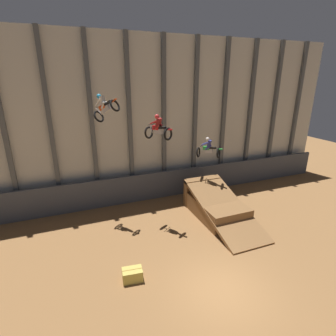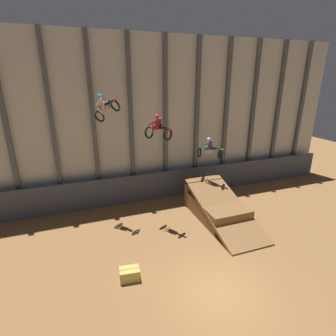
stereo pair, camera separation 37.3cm
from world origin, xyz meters
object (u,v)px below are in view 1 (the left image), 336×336
object	(u,v)px
rider_bike_right_air	(208,149)
rider_bike_center_air	(158,129)
dirt_ramp	(215,205)
hay_bale_trackside	(132,275)
rider_bike_left_air	(105,107)

from	to	relation	value
rider_bike_right_air	rider_bike_center_air	bearing A→B (deg)	150.67
dirt_ramp	rider_bike_right_air	bearing A→B (deg)	80.31
rider_bike_center_air	hay_bale_trackside	world-z (taller)	rider_bike_center_air
dirt_ramp	hay_bale_trackside	xyz separation A→B (m)	(-6.66, -3.90, -0.41)
rider_bike_left_air	rider_bike_right_air	world-z (taller)	rider_bike_left_air
rider_bike_left_air	hay_bale_trackside	size ratio (longest dim) A/B	1.79
rider_bike_left_air	rider_bike_right_air	bearing A→B (deg)	-43.91
dirt_ramp	rider_bike_center_air	world-z (taller)	rider_bike_center_air
rider_bike_right_air	hay_bale_trackside	xyz separation A→B (m)	(-6.96, -5.66, -3.78)
rider_bike_left_air	hay_bale_trackside	xyz separation A→B (m)	(-0.21, -5.94, -6.85)
dirt_ramp	rider_bike_right_air	xyz separation A→B (m)	(0.30, 1.77, 3.37)
rider_bike_right_air	hay_bale_trackside	bearing A→B (deg)	172.47
rider_bike_left_air	rider_bike_center_air	size ratio (longest dim) A/B	1.02
rider_bike_center_air	hay_bale_trackside	bearing A→B (deg)	-154.90
dirt_ramp	rider_bike_right_air	size ratio (longest dim) A/B	3.82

